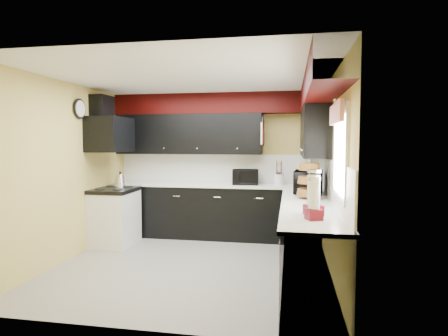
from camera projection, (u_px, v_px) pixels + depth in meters
name	position (u px, v px, depth m)	size (l,w,h in m)	color
ground	(193.00, 265.00, 5.08)	(3.60, 3.60, 0.00)	gray
wall_back	(218.00, 165.00, 6.76)	(3.60, 0.06, 2.50)	#E0C666
wall_right	(332.00, 175.00, 4.68)	(0.06, 3.60, 2.50)	#E0C666
wall_left	(70.00, 171.00, 5.30)	(0.06, 3.60, 2.50)	#E0C666
ceiling	(192.00, 78.00, 4.90)	(3.60, 3.60, 0.06)	white
cab_back	(215.00, 212.00, 6.52)	(3.60, 0.60, 0.90)	black
cab_right	(308.00, 243.00, 4.49)	(0.60, 3.00, 0.90)	black
counter_back	(215.00, 185.00, 6.48)	(3.62, 0.64, 0.04)	white
counter_right	(308.00, 204.00, 4.46)	(0.64, 3.02, 0.04)	white
splash_back	(218.00, 168.00, 6.75)	(3.60, 0.02, 0.50)	white
splash_right	(331.00, 180.00, 4.68)	(0.02, 3.60, 0.50)	white
upper_back	(189.00, 134.00, 6.63)	(2.60, 0.35, 0.70)	black
upper_right	(314.00, 133.00, 5.55)	(0.35, 1.80, 0.70)	black
soffit_back	(216.00, 104.00, 6.50)	(3.60, 0.36, 0.35)	black
soffit_right	(320.00, 86.00, 4.46)	(0.36, 3.24, 0.35)	black
stove	(115.00, 218.00, 6.04)	(0.60, 0.75, 0.86)	white
cooktop	(114.00, 190.00, 6.01)	(0.62, 0.77, 0.06)	black
hood	(110.00, 135.00, 5.96)	(0.50, 0.78, 0.55)	black
hood_duct	(102.00, 108.00, 5.95)	(0.24, 0.40, 0.40)	black
window	(341.00, 153.00, 3.77)	(0.03, 0.86, 0.96)	white
valance	(336.00, 113.00, 3.76)	(0.04, 0.88, 0.20)	red
pan_top	(263.00, 122.00, 6.32)	(0.03, 0.22, 0.40)	black
pan_mid	(262.00, 137.00, 6.21)	(0.03, 0.28, 0.46)	black
pan_low	(263.00, 139.00, 6.46)	(0.03, 0.24, 0.42)	black
cut_board	(262.00, 134.00, 6.08)	(0.03, 0.26, 0.35)	white
baskets	(309.00, 180.00, 4.78)	(0.27, 0.27, 0.50)	brown
clock	(80.00, 109.00, 5.48)	(0.03, 0.30, 0.30)	black
deco_plate	(335.00, 91.00, 4.27)	(0.03, 0.24, 0.24)	white
toaster_oven	(245.00, 177.00, 6.37)	(0.44, 0.36, 0.25)	black
microwave	(308.00, 182.00, 5.30)	(0.57, 0.39, 0.32)	black
utensil_crock	(279.00, 179.00, 6.32)	(0.17, 0.17, 0.18)	white
knife_block	(279.00, 179.00, 6.32)	(0.09, 0.12, 0.19)	black
kettle	(120.00, 180.00, 6.28)	(0.22, 0.22, 0.20)	silver
dispenser_a	(314.00, 193.00, 3.70)	(0.16, 0.16, 0.44)	#580E00
dispenser_b	(314.00, 200.00, 3.47)	(0.13, 0.13, 0.36)	#6C1507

